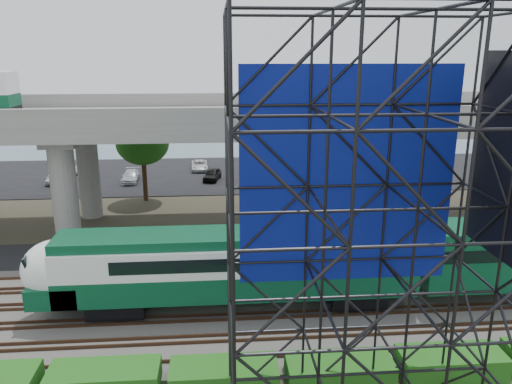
{
  "coord_description": "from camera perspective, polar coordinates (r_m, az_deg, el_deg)",
  "views": [
    {
      "loc": [
        0.91,
        -22.65,
        13.86
      ],
      "look_at": [
        3.19,
        6.0,
        5.7
      ],
      "focal_mm": 35.0,
      "sensor_mm": 36.0,
      "label": 1
    }
  ],
  "objects": [
    {
      "name": "ground",
      "position": [
        26.57,
        -6.07,
        -15.69
      ],
      "size": [
        140.0,
        140.0,
        0.0
      ],
      "primitive_type": "plane",
      "color": "#474233",
      "rests_on": "ground"
    },
    {
      "name": "ballast_bed",
      "position": [
        28.25,
        -5.99,
        -13.4
      ],
      "size": [
        90.0,
        12.0,
        0.2
      ],
      "primitive_type": "cube",
      "color": "slate",
      "rests_on": "ground"
    },
    {
      "name": "service_road",
      "position": [
        35.93,
        -5.7,
        -6.86
      ],
      "size": [
        90.0,
        5.0,
        0.08
      ],
      "primitive_type": "cube",
      "color": "black",
      "rests_on": "ground"
    },
    {
      "name": "parking_lot",
      "position": [
        58.32,
        -5.33,
        2.07
      ],
      "size": [
        90.0,
        18.0,
        0.08
      ],
      "primitive_type": "cube",
      "color": "black",
      "rests_on": "ground"
    },
    {
      "name": "harbor_water",
      "position": [
        79.87,
        -5.17,
        5.8
      ],
      "size": [
        140.0,
        40.0,
        0.03
      ],
      "primitive_type": "cube",
      "color": "slate",
      "rests_on": "ground"
    },
    {
      "name": "rail_tracks",
      "position": [
        28.16,
        -6.0,
        -13.08
      ],
      "size": [
        90.0,
        9.52,
        0.16
      ],
      "color": "#472D1E",
      "rests_on": "ballast_bed"
    },
    {
      "name": "commuter_train",
      "position": [
        27.17,
        2.5,
        -8.0
      ],
      "size": [
        29.3,
        3.06,
        4.3
      ],
      "color": "black",
      "rests_on": "rail_tracks"
    },
    {
      "name": "overpass",
      "position": [
        39.13,
        -8.04,
        7.4
      ],
      "size": [
        80.0,
        12.0,
        12.4
      ],
      "color": "#9E9B93",
      "rests_on": "ground"
    },
    {
      "name": "scaffold_tower",
      "position": [
        16.72,
        12.79,
        -7.01
      ],
      "size": [
        9.36,
        6.36,
        15.0
      ],
      "color": "black",
      "rests_on": "ground"
    },
    {
      "name": "hedge_strip",
      "position": [
        22.66,
        -3.67,
        -20.12
      ],
      "size": [
        34.6,
        1.8,
        1.2
      ],
      "color": "#135615",
      "rests_on": "ground"
    },
    {
      "name": "trees",
      "position": [
        40.08,
        -12.48,
        3.54
      ],
      "size": [
        40.94,
        16.94,
        7.69
      ],
      "color": "#382314",
      "rests_on": "ground"
    },
    {
      "name": "parked_cars",
      "position": [
        57.69,
        -4.22,
        2.6
      ],
      "size": [
        36.75,
        9.54,
        1.28
      ],
      "color": "#BCBCBC",
      "rests_on": "parking_lot"
    }
  ]
}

